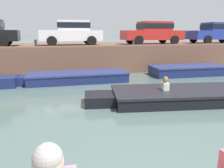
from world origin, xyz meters
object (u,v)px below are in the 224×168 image
object	(u,v)px
car_left_inner_white	(72,32)
mooring_bollard_east	(133,42)
boat_moored_east_navy	(191,70)
motorboat_passing	(179,95)
car_right_inner_blue	(217,32)
mooring_bollard_mid	(36,43)
boat_moored_central_navy	(74,77)
car_centre_red	(153,32)

from	to	relation	value
car_left_inner_white	mooring_bollard_east	size ratio (longest dim) A/B	8.68
boat_moored_east_navy	motorboat_passing	world-z (taller)	motorboat_passing
car_right_inner_blue	mooring_bollard_east	xyz separation A→B (m)	(-7.46, -1.77, -0.61)
car_left_inner_white	mooring_bollard_mid	size ratio (longest dim) A/B	8.68
boat_moored_central_navy	mooring_bollard_east	size ratio (longest dim) A/B	13.17
boat_moored_east_navy	car_centre_red	xyz separation A→B (m)	(-0.89, 3.47, 2.20)
car_left_inner_white	mooring_bollard_east	distance (m)	3.98
boat_moored_central_navy	motorboat_passing	bearing A→B (deg)	-51.42
motorboat_passing	car_right_inner_blue	bearing A→B (deg)	44.49
car_left_inner_white	car_centre_red	bearing A→B (deg)	0.01
motorboat_passing	mooring_bollard_east	xyz separation A→B (m)	(0.50, 6.06, 1.64)
car_left_inner_white	mooring_bollard_east	bearing A→B (deg)	-26.73
boat_moored_central_navy	car_centre_red	size ratio (longest dim) A/B	1.39
mooring_bollard_mid	car_right_inner_blue	bearing A→B (deg)	7.70
motorboat_passing	car_centre_red	size ratio (longest dim) A/B	1.50
car_centre_red	mooring_bollard_mid	size ratio (longest dim) A/B	9.50
motorboat_passing	car_left_inner_white	distance (m)	8.68
car_right_inner_blue	boat_moored_east_navy	bearing A→B (deg)	-142.09
motorboat_passing	car_centre_red	bearing A→B (deg)	71.52
car_left_inner_white	car_centre_red	world-z (taller)	same
boat_moored_east_navy	boat_moored_central_navy	bearing A→B (deg)	-178.54
mooring_bollard_mid	mooring_bollard_east	bearing A→B (deg)	0.00
car_left_inner_white	mooring_bollard_east	xyz separation A→B (m)	(3.51, -1.77, -0.61)
car_centre_red	car_right_inner_blue	distance (m)	5.35
car_right_inner_blue	mooring_bollard_mid	xyz separation A→B (m)	(-13.09, -1.77, -0.61)
car_centre_red	mooring_bollard_east	bearing A→B (deg)	-140.02
car_right_inner_blue	mooring_bollard_east	distance (m)	7.69
motorboat_passing	car_left_inner_white	xyz separation A→B (m)	(-3.01, 7.83, 2.24)
car_left_inner_white	mooring_bollard_mid	xyz separation A→B (m)	(-2.11, -1.77, -0.61)
boat_moored_central_navy	mooring_bollard_mid	world-z (taller)	mooring_bollard_mid
boat_moored_central_navy	car_left_inner_white	world-z (taller)	car_left_inner_white
boat_moored_east_navy	car_left_inner_white	distance (m)	7.71
boat_moored_central_navy	mooring_bollard_east	distance (m)	4.57
boat_moored_central_navy	boat_moored_east_navy	distance (m)	6.85
mooring_bollard_mid	motorboat_passing	bearing A→B (deg)	-49.78
car_left_inner_white	car_right_inner_blue	size ratio (longest dim) A/B	0.89
boat_moored_central_navy	mooring_bollard_east	bearing A→B (deg)	26.02
boat_moored_east_navy	car_left_inner_white	xyz separation A→B (m)	(-6.52, 3.47, 2.20)
car_left_inner_white	car_centre_red	size ratio (longest dim) A/B	0.91
car_left_inner_white	mooring_bollard_east	world-z (taller)	car_left_inner_white
motorboat_passing	mooring_bollard_east	bearing A→B (deg)	85.25
boat_moored_east_navy	motorboat_passing	bearing A→B (deg)	-128.86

